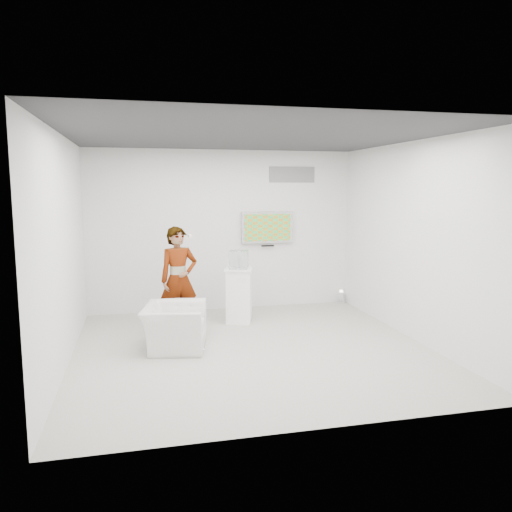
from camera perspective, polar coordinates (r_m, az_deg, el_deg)
name	(u,v)px	position (r m, az deg, el deg)	size (l,w,h in m)	color
room	(252,246)	(6.98, -0.44, 1.21)	(5.01, 5.01, 3.00)	#B4ADA5
tv	(267,227)	(9.55, 1.29, 3.29)	(1.00, 0.08, 0.60)	#B9B9BD
logo_decal	(292,175)	(9.69, 4.15, 9.26)	(0.90, 0.02, 0.30)	slate
person	(179,279)	(8.09, -8.83, -2.65)	(0.62, 0.40, 1.69)	silver
armchair	(174,327)	(7.35, -9.30, -7.99)	(0.97, 0.85, 0.63)	silver
pedestal	(239,295)	(8.61, -1.96, -4.50)	(0.45, 0.45, 0.93)	white
floor_uplight	(341,297)	(10.16, 9.71, -4.64)	(0.17, 0.17, 0.26)	white
vitrine	(239,260)	(8.50, -1.98, -0.41)	(0.31, 0.31, 0.31)	white
console	(239,262)	(8.51, -1.98, -0.71)	(0.05, 0.16, 0.22)	white
wii_remote	(190,236)	(8.22, -7.59, 2.30)	(0.04, 0.15, 0.04)	white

